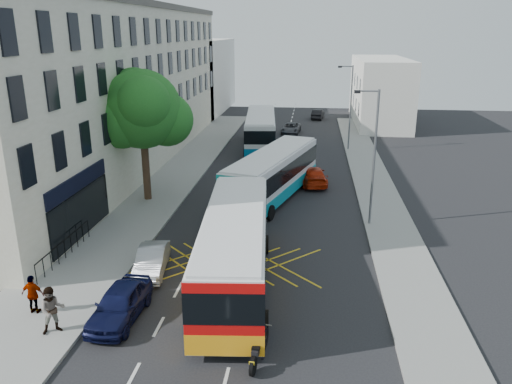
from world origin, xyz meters
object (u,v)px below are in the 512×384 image
(bus_near, at_px, (235,248))
(distant_car_grey, at_px, (291,128))
(street_tree, at_px, (142,110))
(motorbike, at_px, (259,338))
(lamp_near, at_px, (373,151))
(bus_mid, at_px, (273,175))
(red_hatchback, at_px, (313,175))
(pedestrian_near, at_px, (52,310))
(lamp_far, at_px, (350,103))
(bus_far, at_px, (261,130))
(pedestrian_far, at_px, (33,294))
(distant_car_dark, at_px, (318,114))
(parked_car_blue, at_px, (120,304))
(parked_car_silver, at_px, (152,261))

(bus_near, relative_size, distant_car_grey, 2.95)
(street_tree, height_order, motorbike, street_tree)
(street_tree, bearing_deg, distant_car_grey, 70.47)
(lamp_near, relative_size, bus_mid, 0.66)
(bus_mid, bearing_deg, red_hatchback, 70.55)
(bus_mid, xyz_separation_m, motorbike, (0.94, -18.10, -0.80))
(pedestrian_near, bearing_deg, motorbike, -36.28)
(lamp_far, height_order, bus_far, lamp_far)
(street_tree, height_order, pedestrian_far, street_tree)
(bus_far, bearing_deg, motorbike, -89.32)
(distant_car_grey, bearing_deg, lamp_far, -48.17)
(distant_car_dark, relative_size, pedestrian_far, 2.27)
(distant_car_dark, bearing_deg, street_tree, 78.83)
(bus_mid, height_order, red_hatchback, bus_mid)
(street_tree, height_order, red_hatchback, street_tree)
(red_hatchback, bearing_deg, parked_car_blue, 61.53)
(distant_car_grey, bearing_deg, bus_near, -86.68)
(pedestrian_far, bearing_deg, lamp_far, -113.28)
(parked_car_silver, height_order, distant_car_dark, distant_car_dark)
(motorbike, height_order, pedestrian_far, motorbike)
(pedestrian_near, bearing_deg, distant_car_grey, 48.57)
(lamp_far, height_order, red_hatchback, lamp_far)
(bus_mid, xyz_separation_m, distant_car_grey, (0.24, 23.43, -1.17))
(bus_mid, relative_size, parked_car_blue, 2.95)
(street_tree, bearing_deg, parked_car_silver, -70.84)
(bus_mid, distance_m, parked_car_blue, 16.78)
(lamp_far, xyz_separation_m, distant_car_grey, (-5.89, 7.83, -4.03))
(lamp_far, distance_m, bus_near, 29.05)
(bus_far, distance_m, distant_car_grey, 8.14)
(motorbike, relative_size, distant_car_dark, 0.60)
(lamp_near, xyz_separation_m, pedestrian_far, (-14.70, -11.76, -3.63))
(motorbike, bearing_deg, parked_car_blue, 168.87)
(bus_far, relative_size, parked_car_blue, 2.99)
(street_tree, height_order, parked_car_blue, street_tree)
(parked_car_silver, relative_size, pedestrian_near, 1.97)
(bus_far, xyz_separation_m, pedestrian_near, (-4.59, -33.26, -0.68))
(lamp_far, height_order, distant_car_grey, lamp_far)
(red_hatchback, xyz_separation_m, distant_car_dark, (0.57, 29.75, -0.04))
(lamp_near, bearing_deg, red_hatchback, 112.04)
(motorbike, xyz_separation_m, red_hatchback, (1.85, 21.96, -0.28))
(parked_car_silver, bearing_deg, parked_car_blue, -97.94)
(pedestrian_far, bearing_deg, bus_mid, -116.38)
(parked_car_blue, bearing_deg, bus_mid, 74.66)
(motorbike, xyz_separation_m, distant_car_dark, (2.42, 51.70, -0.33))
(red_hatchback, bearing_deg, lamp_far, -113.00)
(red_hatchback, relative_size, pedestrian_near, 2.42)
(lamp_near, distance_m, bus_far, 22.19)
(lamp_far, bearing_deg, red_hatchback, -105.87)
(lamp_far, xyz_separation_m, red_hatchback, (-3.34, -11.75, -3.94))
(parked_car_silver, relative_size, distant_car_grey, 0.89)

